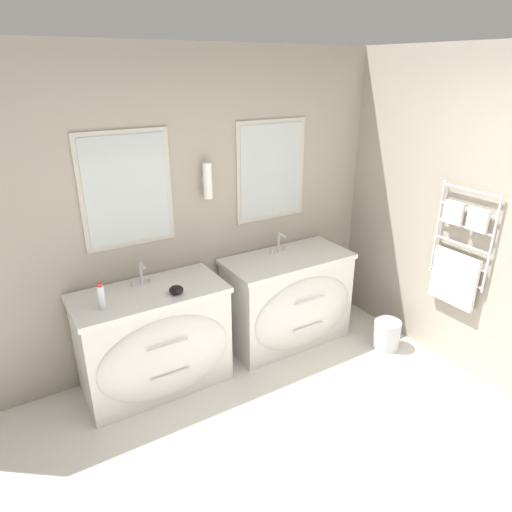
{
  "coord_description": "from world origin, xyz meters",
  "views": [
    {
      "loc": [
        -1.47,
        -1.21,
        2.43
      ],
      "look_at": [
        0.19,
        1.5,
        1.1
      ],
      "focal_mm": 32.0,
      "sensor_mm": 36.0,
      "label": 1
    }
  ],
  "objects_px": {
    "vanity_right": "(289,300)",
    "amenity_bowl": "(176,290)",
    "waste_bin": "(387,334)",
    "toiletry_bottle": "(101,297)",
    "vanity_left": "(155,341)"
  },
  "relations": [
    {
      "from": "vanity_left",
      "to": "vanity_right",
      "type": "height_order",
      "value": "same"
    },
    {
      "from": "amenity_bowl",
      "to": "waste_bin",
      "type": "bearing_deg",
      "value": -14.05
    },
    {
      "from": "vanity_right",
      "to": "amenity_bowl",
      "type": "relative_size",
      "value": 10.62
    },
    {
      "from": "toiletry_bottle",
      "to": "amenity_bowl",
      "type": "xyz_separation_m",
      "value": [
        0.53,
        -0.05,
        -0.06
      ]
    },
    {
      "from": "vanity_left",
      "to": "waste_bin",
      "type": "xyz_separation_m",
      "value": [
        2.0,
        -0.57,
        -0.29
      ]
    },
    {
      "from": "vanity_right",
      "to": "toiletry_bottle",
      "type": "bearing_deg",
      "value": -178.01
    },
    {
      "from": "vanity_left",
      "to": "amenity_bowl",
      "type": "height_order",
      "value": "amenity_bowl"
    },
    {
      "from": "vanity_right",
      "to": "waste_bin",
      "type": "xyz_separation_m",
      "value": [
        0.71,
        -0.57,
        -0.29
      ]
    },
    {
      "from": "vanity_left",
      "to": "toiletry_bottle",
      "type": "xyz_separation_m",
      "value": [
        -0.36,
        -0.06,
        0.52
      ]
    },
    {
      "from": "vanity_right",
      "to": "toiletry_bottle",
      "type": "distance_m",
      "value": 1.73
    },
    {
      "from": "toiletry_bottle",
      "to": "waste_bin",
      "type": "bearing_deg",
      "value": -12.26
    },
    {
      "from": "toiletry_bottle",
      "to": "amenity_bowl",
      "type": "height_order",
      "value": "toiletry_bottle"
    },
    {
      "from": "waste_bin",
      "to": "vanity_right",
      "type": "bearing_deg",
      "value": 141.24
    },
    {
      "from": "vanity_left",
      "to": "amenity_bowl",
      "type": "relative_size",
      "value": 10.62
    },
    {
      "from": "vanity_left",
      "to": "waste_bin",
      "type": "distance_m",
      "value": 2.1
    }
  ]
}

